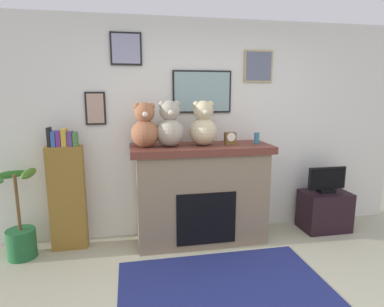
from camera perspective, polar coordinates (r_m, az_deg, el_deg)
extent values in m
cube|color=silver|center=(4.04, 2.49, 4.35)|extent=(5.20, 0.12, 2.60)
cube|color=black|center=(3.92, 1.80, 10.84)|extent=(0.71, 0.02, 0.50)
cube|color=#809D9F|center=(3.91, 1.84, 10.84)|extent=(0.67, 0.00, 0.46)
cube|color=black|center=(3.85, -11.58, 17.67)|extent=(0.35, 0.02, 0.36)
cube|color=#9291B0|center=(3.84, -11.58, 17.69)|extent=(0.31, 0.00, 0.32)
cube|color=tan|center=(4.15, 11.65, 14.85)|extent=(0.36, 0.02, 0.38)
cube|color=slate|center=(4.14, 11.71, 14.86)|extent=(0.32, 0.00, 0.34)
cube|color=black|center=(3.85, -16.68, 7.64)|extent=(0.22, 0.02, 0.37)
cube|color=tan|center=(3.84, -16.70, 7.63)|extent=(0.18, 0.00, 0.33)
cube|color=#826E56|center=(3.85, 1.57, -7.63)|extent=(1.49, 0.56, 1.08)
cube|color=brown|center=(3.70, 1.62, 0.88)|extent=(1.61, 0.62, 0.08)
cube|color=black|center=(3.64, 2.57, -11.46)|extent=(0.67, 0.02, 0.59)
cube|color=brown|center=(3.89, -21.13, -7.38)|extent=(0.38, 0.16, 1.18)
cube|color=black|center=(3.76, -23.89, 2.68)|extent=(0.03, 0.13, 0.20)
cube|color=#315395|center=(3.76, -23.21, 2.41)|extent=(0.05, 0.13, 0.16)
cube|color=#602A7B|center=(3.75, -22.43, 2.44)|extent=(0.05, 0.13, 0.16)
cube|color=gold|center=(3.73, -21.61, 2.65)|extent=(0.05, 0.13, 0.19)
cube|color=#533572|center=(3.73, -20.71, 2.46)|extent=(0.05, 0.13, 0.16)
cube|color=#3C7337|center=(3.72, -19.89, 2.43)|extent=(0.04, 0.13, 0.15)
cylinder|color=#1E592D|center=(4.03, -27.87, -13.87)|extent=(0.30, 0.30, 0.32)
cylinder|color=brown|center=(3.87, -28.47, -7.67)|extent=(0.04, 0.04, 0.60)
ellipsoid|color=#3E6A20|center=(3.74, -26.88, -3.14)|extent=(0.12, 0.36, 0.08)
ellipsoid|color=#2C6523|center=(4.00, -29.50, -3.27)|extent=(0.36, 0.27, 0.08)
cube|color=black|center=(4.55, 22.33, -9.31)|extent=(0.59, 0.40, 0.50)
cube|color=black|center=(4.47, 22.58, -6.04)|extent=(0.20, 0.14, 0.04)
cube|color=black|center=(4.43, 22.73, -4.03)|extent=(0.50, 0.03, 0.28)
cube|color=black|center=(4.41, 22.85, -4.08)|extent=(0.46, 0.00, 0.24)
cube|color=navy|center=(3.23, 5.55, -22.04)|extent=(1.91, 1.16, 0.01)
cylinder|color=teal|center=(3.87, 11.36, 2.69)|extent=(0.06, 0.06, 0.13)
cube|color=brown|center=(3.75, 6.74, 2.66)|extent=(0.12, 0.09, 0.14)
cylinder|color=white|center=(3.71, 6.97, 2.90)|extent=(0.10, 0.01, 0.10)
sphere|color=#975B3C|center=(3.57, -8.29, 3.52)|extent=(0.30, 0.30, 0.30)
sphere|color=#975B3C|center=(3.55, -8.39, 7.18)|extent=(0.22, 0.22, 0.22)
sphere|color=#975B3C|center=(3.54, -9.67, 8.20)|extent=(0.08, 0.08, 0.08)
sphere|color=#975B3C|center=(3.55, -7.17, 8.27)|extent=(0.08, 0.08, 0.08)
sphere|color=beige|center=(3.46, -8.31, 6.91)|extent=(0.07, 0.07, 0.07)
sphere|color=#9F9785|center=(3.59, -3.92, 3.75)|extent=(0.32, 0.32, 0.32)
sphere|color=#9F9785|center=(3.57, -3.97, 7.55)|extent=(0.23, 0.23, 0.23)
sphere|color=#9F9785|center=(3.56, -5.28, 8.63)|extent=(0.08, 0.08, 0.08)
sphere|color=#9F9785|center=(3.58, -2.70, 8.67)|extent=(0.08, 0.08, 0.08)
sphere|color=beige|center=(3.48, -3.78, 7.28)|extent=(0.07, 0.07, 0.07)
sphere|color=#C5B58C|center=(3.66, 2.00, 3.88)|extent=(0.31, 0.31, 0.31)
sphere|color=#C5B58C|center=(3.64, 2.03, 7.57)|extent=(0.23, 0.23, 0.23)
sphere|color=#C5B58C|center=(3.62, 0.80, 8.64)|extent=(0.08, 0.08, 0.08)
sphere|color=#C5B58C|center=(3.65, 3.26, 8.64)|extent=(0.08, 0.08, 0.08)
sphere|color=beige|center=(3.55, 2.36, 7.31)|extent=(0.07, 0.07, 0.07)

